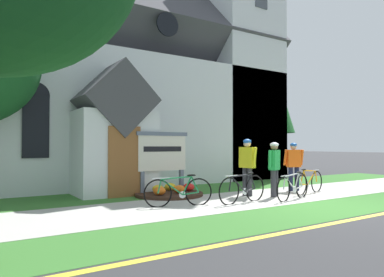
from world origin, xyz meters
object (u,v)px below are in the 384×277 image
(cyclist_in_yellow_jersey, at_px, (274,165))
(cyclist_in_blue_jersey, at_px, (247,162))
(bicycle_red, at_px, (293,187))
(cyclist_in_green_jersey, at_px, (294,163))
(bicycle_orange, at_px, (243,189))
(church_sign, at_px, (162,154))
(bicycle_green, at_px, (179,192))
(bicycle_blue, at_px, (309,182))
(roadside_conifer, at_px, (266,87))

(cyclist_in_yellow_jersey, bearing_deg, cyclist_in_blue_jersey, 135.45)
(bicycle_red, height_order, cyclist_in_blue_jersey, cyclist_in_blue_jersey)
(bicycle_red, xyz_separation_m, cyclist_in_green_jersey, (1.53, 1.31, 0.58))
(bicycle_orange, distance_m, cyclist_in_blue_jersey, 1.45)
(church_sign, bearing_deg, bicycle_orange, -69.44)
(bicycle_green, bearing_deg, cyclist_in_green_jersey, 5.71)
(bicycle_red, xyz_separation_m, cyclist_in_yellow_jersey, (-0.04, 0.67, 0.58))
(bicycle_blue, distance_m, roadside_conifer, 10.39)
(bicycle_orange, height_order, cyclist_in_green_jersey, cyclist_in_green_jersey)
(bicycle_red, bearing_deg, bicycle_orange, 167.51)
(bicycle_red, relative_size, cyclist_in_green_jersey, 1.07)
(cyclist_in_blue_jersey, relative_size, cyclist_in_yellow_jersey, 1.06)
(cyclist_in_yellow_jersey, xyz_separation_m, roadside_conifer, (7.01, 7.39, 4.04))
(bicycle_orange, bearing_deg, roadside_conifer, 42.10)
(bicycle_red, distance_m, roadside_conifer, 11.61)
(bicycle_orange, bearing_deg, bicycle_blue, 4.66)
(cyclist_in_blue_jersey, bearing_deg, bicycle_blue, -17.64)
(church_sign, bearing_deg, bicycle_blue, -31.36)
(bicycle_green, height_order, roadside_conifer, roadside_conifer)
(cyclist_in_green_jersey, bearing_deg, bicycle_red, -139.44)
(bicycle_blue, height_order, cyclist_in_blue_jersey, cyclist_in_blue_jersey)
(church_sign, relative_size, bicycle_red, 1.13)
(bicycle_green, height_order, bicycle_blue, bicycle_blue)
(cyclist_in_green_jersey, relative_size, roadside_conifer, 0.21)
(church_sign, xyz_separation_m, roadside_conifer, (9.53, 5.05, 3.71))
(bicycle_blue, bearing_deg, cyclist_in_blue_jersey, 162.36)
(bicycle_blue, bearing_deg, bicycle_red, -157.20)
(cyclist_in_green_jersey, height_order, cyclist_in_yellow_jersey, same)
(church_sign, height_order, cyclist_in_green_jersey, church_sign)
(bicycle_green, xyz_separation_m, bicycle_blue, (4.66, -0.24, 0.00))
(bicycle_blue, xyz_separation_m, cyclist_in_blue_jersey, (-2.02, 0.64, 0.65))
(cyclist_in_blue_jersey, bearing_deg, roadside_conifer, 42.02)
(church_sign, distance_m, cyclist_in_green_jersey, 4.45)
(bicycle_red, distance_m, cyclist_in_blue_jersey, 1.52)
(bicycle_blue, xyz_separation_m, cyclist_in_yellow_jersey, (-1.45, 0.08, 0.57))
(roadside_conifer, bearing_deg, cyclist_in_yellow_jersey, -133.50)
(bicycle_green, xyz_separation_m, cyclist_in_green_jersey, (4.78, 0.48, 0.57))
(bicycle_orange, relative_size, bicycle_green, 1.02)
(bicycle_green, height_order, cyclist_in_yellow_jersey, cyclist_in_yellow_jersey)
(bicycle_green, distance_m, cyclist_in_green_jersey, 4.84)
(bicycle_red, distance_m, bicycle_green, 3.36)
(bicycle_orange, relative_size, bicycle_blue, 1.00)
(bicycle_orange, distance_m, roadside_conifer, 12.39)
(bicycle_blue, xyz_separation_m, cyclist_in_green_jersey, (0.12, 0.72, 0.57))
(bicycle_blue, bearing_deg, church_sign, 148.64)
(bicycle_blue, bearing_deg, cyclist_in_green_jersey, 80.18)
(bicycle_red, xyz_separation_m, roadside_conifer, (6.97, 8.06, 4.61))
(church_sign, relative_size, bicycle_blue, 1.14)
(cyclist_in_yellow_jersey, bearing_deg, bicycle_green, 177.18)
(cyclist_in_green_jersey, bearing_deg, cyclist_in_blue_jersey, -177.95)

